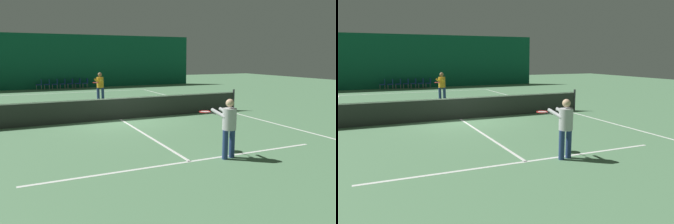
% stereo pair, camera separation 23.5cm
% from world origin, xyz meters
% --- Properties ---
extents(ground_plane, '(60.00, 60.00, 0.00)m').
position_xyz_m(ground_plane, '(0.00, 0.00, 0.00)').
color(ground_plane, '#56845B').
extents(backdrop_curtain, '(23.00, 0.12, 4.59)m').
position_xyz_m(backdrop_curtain, '(0.00, 15.81, 2.29)').
color(backdrop_curtain, '#0F5138').
rests_on(backdrop_curtain, ground).
extents(court_line_baseline_far, '(11.00, 0.10, 0.00)m').
position_xyz_m(court_line_baseline_far, '(0.00, 11.90, 0.00)').
color(court_line_baseline_far, white).
rests_on(court_line_baseline_far, ground).
extents(court_line_service_far, '(8.25, 0.10, 0.00)m').
position_xyz_m(court_line_service_far, '(0.00, 6.40, 0.00)').
color(court_line_service_far, white).
rests_on(court_line_service_far, ground).
extents(court_line_service_near, '(8.25, 0.10, 0.00)m').
position_xyz_m(court_line_service_near, '(0.00, -6.40, 0.00)').
color(court_line_service_near, white).
rests_on(court_line_service_near, ground).
extents(court_line_sideline_right, '(0.10, 23.80, 0.00)m').
position_xyz_m(court_line_sideline_right, '(5.50, 0.00, 0.00)').
color(court_line_sideline_right, white).
rests_on(court_line_sideline_right, ground).
extents(court_line_centre, '(0.10, 12.80, 0.00)m').
position_xyz_m(court_line_centre, '(0.00, 0.00, 0.00)').
color(court_line_centre, white).
rests_on(court_line_centre, ground).
extents(tennis_net, '(12.00, 0.10, 1.07)m').
position_xyz_m(tennis_net, '(0.00, 0.00, 0.51)').
color(tennis_net, '#2D332D').
rests_on(tennis_net, ground).
extents(player_near, '(0.59, 1.37, 1.61)m').
position_xyz_m(player_near, '(1.07, -6.54, 0.94)').
color(player_near, navy).
rests_on(player_near, ground).
extents(player_far, '(0.95, 1.41, 1.77)m').
position_xyz_m(player_far, '(0.49, 5.86, 1.03)').
color(player_far, navy).
rests_on(player_far, ground).
extents(courtside_chair_0, '(0.44, 0.44, 0.84)m').
position_xyz_m(courtside_chair_0, '(-2.37, 15.26, 0.49)').
color(courtside_chair_0, '#99999E').
rests_on(courtside_chair_0, ground).
extents(courtside_chair_1, '(0.44, 0.44, 0.84)m').
position_xyz_m(courtside_chair_1, '(-1.74, 15.26, 0.49)').
color(courtside_chair_1, '#99999E').
rests_on(courtside_chair_1, ground).
extents(courtside_chair_2, '(0.44, 0.44, 0.84)m').
position_xyz_m(courtside_chair_2, '(-1.12, 15.26, 0.49)').
color(courtside_chair_2, '#99999E').
rests_on(courtside_chair_2, ground).
extents(courtside_chair_3, '(0.44, 0.44, 0.84)m').
position_xyz_m(courtside_chair_3, '(-0.49, 15.26, 0.49)').
color(courtside_chair_3, '#99999E').
rests_on(courtside_chair_3, ground).
extents(courtside_chair_4, '(0.44, 0.44, 0.84)m').
position_xyz_m(courtside_chair_4, '(0.14, 15.26, 0.49)').
color(courtside_chair_4, '#99999E').
rests_on(courtside_chair_4, ground).
extents(courtside_chair_5, '(0.44, 0.44, 0.84)m').
position_xyz_m(courtside_chair_5, '(0.76, 15.26, 0.49)').
color(courtside_chair_5, '#99999E').
rests_on(courtside_chair_5, ground).
extents(courtside_chair_6, '(0.44, 0.44, 0.84)m').
position_xyz_m(courtside_chair_6, '(1.39, 15.26, 0.49)').
color(courtside_chair_6, '#99999E').
rests_on(courtside_chair_6, ground).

